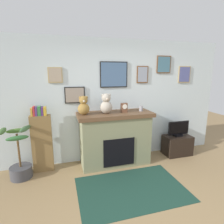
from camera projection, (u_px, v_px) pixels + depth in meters
The scene contains 12 objects.
ground_plane at pixel (153, 220), 2.45m from camera, with size 12.00×12.00×0.00m, color #90744D.
back_wall at pixel (112, 101), 4.04m from camera, with size 5.20×0.15×2.60m.
fireplace at pixel (115, 138), 3.87m from camera, with size 1.54×0.63×1.11m.
bookshelf at pixel (42, 141), 3.55m from camera, with size 0.38×0.16×1.30m.
potted_plant at pixel (20, 162), 3.36m from camera, with size 0.53×0.48×0.99m.
tv_stand at pixel (177, 145), 4.35m from camera, with size 0.63×0.40×0.46m, color black.
television at pixel (178, 129), 4.26m from camera, with size 0.52×0.14×0.36m.
area_rug at pixel (131, 189), 3.08m from camera, with size 1.78×1.18×0.01m, color #1A3A2F.
candle_jar at pixel (141, 109), 3.88m from camera, with size 0.08×0.08×0.11m, color gray.
mantel_clock at pixel (124, 108), 3.76m from camera, with size 0.12×0.09×0.19m.
teddy_bear_cream at pixel (84, 106), 3.53m from camera, with size 0.23×0.23×0.37m.
teddy_bear_tan at pixel (106, 104), 3.64m from camera, with size 0.25×0.25×0.40m.
Camera 1 is at (-1.10, -1.85, 1.93)m, focal length 29.47 mm.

